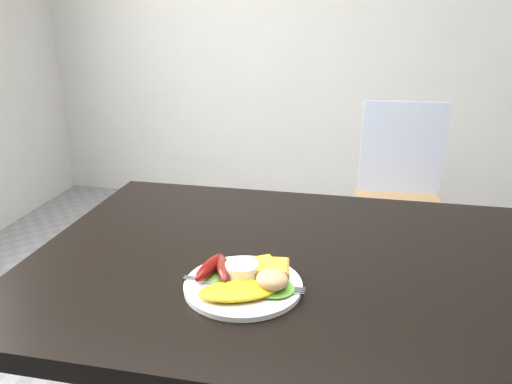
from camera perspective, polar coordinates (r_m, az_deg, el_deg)
name	(u,v)px	position (r m, az deg, el deg)	size (l,w,h in m)	color
dining_table	(312,268)	(1.08, 6.44, -8.65)	(1.20, 0.80, 0.04)	black
dining_chair	(400,208)	(2.21, 16.09, -1.81)	(0.36, 0.36, 0.04)	tan
person	(432,179)	(1.92, 19.43, 1.45)	(0.48, 0.32, 1.33)	navy
plate	(243,286)	(0.96, -1.48, -10.65)	(0.22, 0.22, 0.01)	white
lettuce_left	(218,274)	(0.98, -4.36, -9.29)	(0.07, 0.07, 0.01)	#5F8D25
lettuce_right	(273,288)	(0.94, 1.95, -10.92)	(0.08, 0.07, 0.01)	#4B9C2F
omelette	(238,291)	(0.92, -2.09, -11.22)	(0.15, 0.07, 0.02)	yellow
sausage_a	(210,267)	(0.97, -5.31, -8.53)	(0.03, 0.11, 0.03)	#630E0A
sausage_b	(223,268)	(0.97, -3.79, -8.67)	(0.03, 0.10, 0.03)	maroon
ramekin	(242,272)	(0.96, -1.63, -9.15)	(0.06, 0.06, 0.04)	white
toast_a	(260,267)	(1.00, 0.50, -8.57)	(0.07, 0.07, 0.01)	#8F6618
toast_b	(272,268)	(0.97, 1.80, -8.66)	(0.07, 0.07, 0.01)	olive
potato_salad	(272,280)	(0.92, 1.85, -9.99)	(0.06, 0.06, 0.03)	beige
fork	(227,283)	(0.96, -3.31, -10.34)	(0.17, 0.01, 0.00)	#ADAFB7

